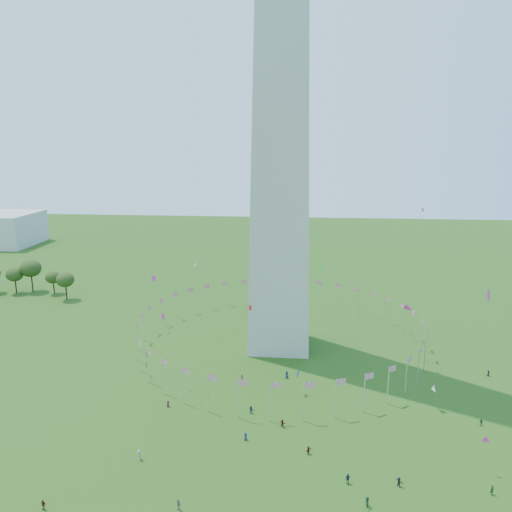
% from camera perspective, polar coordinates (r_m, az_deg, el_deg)
% --- Properties ---
extents(ground, '(600.00, 600.00, 0.00)m').
position_cam_1_polar(ground, '(102.57, 1.27, -21.21)').
color(ground, '#214710').
rests_on(ground, ground).
extents(washington_monument, '(16.80, 16.80, 169.00)m').
position_cam_1_polar(washington_monument, '(137.38, 3.05, 24.25)').
color(washington_monument, beige).
rests_on(washington_monument, ground).
extents(flag_ring, '(80.24, 80.24, 9.00)m').
position_cam_1_polar(flag_ring, '(144.86, 2.67, -8.54)').
color(flag_ring, silver).
rests_on(flag_ring, ground).
extents(crowd, '(90.76, 56.30, 1.97)m').
position_cam_1_polar(crowd, '(100.85, 6.99, -21.38)').
color(crowd, '#262626').
rests_on(crowd, ground).
extents(kites_aloft, '(89.39, 70.45, 35.59)m').
position_cam_1_polar(kites_aloft, '(114.91, 8.61, -7.06)').
color(kites_aloft, '#CC2699').
rests_on(kites_aloft, ground).
extents(tree_line_west, '(55.78, 16.09, 12.79)m').
position_cam_1_polar(tree_line_west, '(215.36, -26.86, -2.42)').
color(tree_line_west, '#38511B').
rests_on(tree_line_west, ground).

